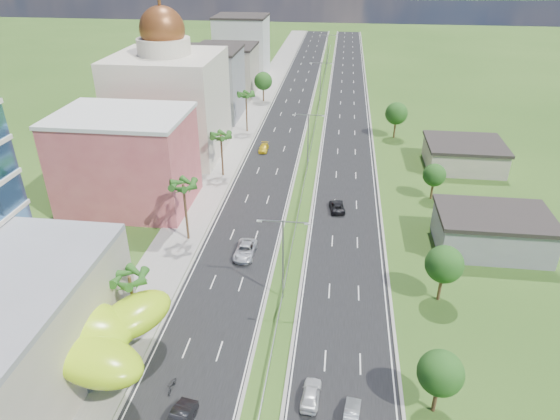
% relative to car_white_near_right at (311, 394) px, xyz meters
% --- Properties ---
extents(ground, '(500.00, 500.00, 0.00)m').
position_rel_car_white_near_right_xyz_m(ground, '(-4.52, 5.22, -0.77)').
color(ground, '#2D5119').
rests_on(ground, ground).
extents(road_left, '(11.00, 260.00, 0.04)m').
position_rel_car_white_near_right_xyz_m(road_left, '(-12.02, 95.22, -0.75)').
color(road_left, black).
rests_on(road_left, ground).
extents(road_right, '(11.00, 260.00, 0.04)m').
position_rel_car_white_near_right_xyz_m(road_right, '(2.98, 95.22, -0.75)').
color(road_right, black).
rests_on(road_right, ground).
extents(sidewalk_left, '(7.00, 260.00, 0.12)m').
position_rel_car_white_near_right_xyz_m(sidewalk_left, '(-21.52, 95.22, -0.71)').
color(sidewalk_left, gray).
rests_on(sidewalk_left, ground).
extents(median_guardrail, '(0.10, 216.06, 0.76)m').
position_rel_car_white_near_right_xyz_m(median_guardrail, '(-4.52, 77.21, -0.15)').
color(median_guardrail, gray).
rests_on(median_guardrail, ground).
extents(streetlight_median_b, '(6.04, 0.25, 11.00)m').
position_rel_car_white_near_right_xyz_m(streetlight_median_b, '(-4.52, 15.22, 5.98)').
color(streetlight_median_b, gray).
rests_on(streetlight_median_b, ground).
extents(streetlight_median_c, '(6.04, 0.25, 11.00)m').
position_rel_car_white_near_right_xyz_m(streetlight_median_c, '(-4.52, 55.22, 5.98)').
color(streetlight_median_c, gray).
rests_on(streetlight_median_c, ground).
extents(streetlight_median_d, '(6.04, 0.25, 11.00)m').
position_rel_car_white_near_right_xyz_m(streetlight_median_d, '(-4.52, 100.22, 5.98)').
color(streetlight_median_d, gray).
rests_on(streetlight_median_d, ground).
extents(streetlight_median_e, '(6.04, 0.25, 11.00)m').
position_rel_car_white_near_right_xyz_m(streetlight_median_e, '(-4.52, 145.22, 5.98)').
color(streetlight_median_e, gray).
rests_on(streetlight_median_e, ground).
extents(lime_canopy, '(18.00, 15.00, 7.40)m').
position_rel_car_white_near_right_xyz_m(lime_canopy, '(-24.52, 1.21, 4.22)').
color(lime_canopy, '#ABDE15').
rests_on(lime_canopy, ground).
extents(pink_shophouse, '(20.00, 15.00, 15.00)m').
position_rel_car_white_near_right_xyz_m(pink_shophouse, '(-32.52, 37.22, 6.73)').
color(pink_shophouse, '#C35056').
rests_on(pink_shophouse, ground).
extents(domed_building, '(20.00, 20.00, 28.70)m').
position_rel_car_white_near_right_xyz_m(domed_building, '(-32.52, 60.22, 10.58)').
color(domed_building, beige).
rests_on(domed_building, ground).
extents(midrise_grey, '(16.00, 15.00, 16.00)m').
position_rel_car_white_near_right_xyz_m(midrise_grey, '(-31.52, 85.22, 7.23)').
color(midrise_grey, gray).
rests_on(midrise_grey, ground).
extents(midrise_beige, '(16.00, 15.00, 13.00)m').
position_rel_car_white_near_right_xyz_m(midrise_beige, '(-31.52, 107.22, 5.73)').
color(midrise_beige, '#A49C87').
rests_on(midrise_beige, ground).
extents(midrise_white, '(16.00, 15.00, 18.00)m').
position_rel_car_white_near_right_xyz_m(midrise_white, '(-31.52, 130.22, 8.23)').
color(midrise_white, silver).
rests_on(midrise_white, ground).
extents(shed_near, '(15.00, 10.00, 5.00)m').
position_rel_car_white_near_right_xyz_m(shed_near, '(23.48, 30.22, 1.73)').
color(shed_near, gray).
rests_on(shed_near, ground).
extents(shed_far, '(14.00, 12.00, 4.40)m').
position_rel_car_white_near_right_xyz_m(shed_far, '(25.48, 60.22, 1.43)').
color(shed_far, '#A49C87').
rests_on(shed_far, ground).
extents(palm_tree_b, '(3.60, 3.60, 8.10)m').
position_rel_car_white_near_right_xyz_m(palm_tree_b, '(-20.02, 7.22, 6.29)').
color(palm_tree_b, '#47301C').
rests_on(palm_tree_b, ground).
extents(palm_tree_c, '(3.60, 3.60, 9.60)m').
position_rel_car_white_near_right_xyz_m(palm_tree_c, '(-20.02, 27.22, 7.73)').
color(palm_tree_c, '#47301C').
rests_on(palm_tree_c, ground).
extents(palm_tree_d, '(3.60, 3.60, 8.60)m').
position_rel_car_white_near_right_xyz_m(palm_tree_d, '(-20.02, 50.22, 6.77)').
color(palm_tree_d, '#47301C').
rests_on(palm_tree_d, ground).
extents(palm_tree_e, '(3.60, 3.60, 9.40)m').
position_rel_car_white_near_right_xyz_m(palm_tree_e, '(-20.02, 75.22, 7.54)').
color(palm_tree_e, '#47301C').
rests_on(palm_tree_e, ground).
extents(leafy_tree_lfar, '(4.90, 4.90, 8.05)m').
position_rel_car_white_near_right_xyz_m(leafy_tree_lfar, '(-20.02, 100.22, 4.81)').
color(leafy_tree_lfar, '#47301C').
rests_on(leafy_tree_lfar, ground).
extents(leafy_tree_ra, '(4.20, 4.20, 6.90)m').
position_rel_car_white_near_right_xyz_m(leafy_tree_ra, '(11.48, 0.22, 4.01)').
color(leafy_tree_ra, '#47301C').
rests_on(leafy_tree_ra, ground).
extents(leafy_tree_rb, '(4.55, 4.55, 7.47)m').
position_rel_car_white_near_right_xyz_m(leafy_tree_rb, '(14.48, 17.22, 4.41)').
color(leafy_tree_rb, '#47301C').
rests_on(leafy_tree_rb, ground).
extents(leafy_tree_rc, '(3.85, 3.85, 6.33)m').
position_rel_car_white_near_right_xyz_m(leafy_tree_rc, '(17.48, 45.22, 3.60)').
color(leafy_tree_rc, '#47301C').
rests_on(leafy_tree_rc, ground).
extents(leafy_tree_rd, '(4.90, 4.90, 8.05)m').
position_rel_car_white_near_right_xyz_m(leafy_tree_rd, '(13.48, 75.22, 4.81)').
color(leafy_tree_rd, '#47301C').
rests_on(leafy_tree_rd, ground).
extents(car_silver_mid_left, '(2.72, 5.79, 1.60)m').
position_rel_car_white_near_right_xyz_m(car_silver_mid_left, '(-10.86, 23.92, 0.07)').
color(car_silver_mid_left, '#B6B8BE').
rests_on(car_silver_mid_left, road_left).
extents(car_yellow_far_left, '(1.92, 4.53, 1.30)m').
position_rel_car_white_near_right_xyz_m(car_yellow_far_left, '(-14.33, 63.50, -0.08)').
color(car_yellow_far_left, gold).
rests_on(car_yellow_far_left, road_left).
extents(car_white_near_right, '(2.04, 4.40, 1.46)m').
position_rel_car_white_near_right_xyz_m(car_white_near_right, '(0.00, 0.00, 0.00)').
color(car_white_near_right, silver).
rests_on(car_white_near_right, road_right).
extents(car_silver_right, '(1.84, 4.10, 1.31)m').
position_rel_car_white_near_right_xyz_m(car_silver_right, '(3.86, -1.78, -0.08)').
color(car_silver_right, '#9DA0A4').
rests_on(car_silver_right, road_right).
extents(car_dark_far_right, '(2.90, 5.11, 1.34)m').
position_rel_car_white_near_right_xyz_m(car_dark_far_right, '(1.59, 38.99, -0.06)').
color(car_dark_far_right, black).
rests_on(car_dark_far_right, road_right).
extents(motorcycle, '(0.74, 2.10, 1.32)m').
position_rel_car_white_near_right_xyz_m(motorcycle, '(-13.57, -0.41, -0.07)').
color(motorcycle, black).
rests_on(motorcycle, road_left).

